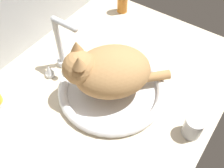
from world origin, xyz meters
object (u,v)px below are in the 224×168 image
sink_basin (112,89)px  metal_jar (193,127)px  faucet (62,48)px  amber_bottle (122,0)px  cat (106,71)px

sink_basin → metal_jar: bearing=-88.7°
faucet → metal_jar: 50.77cm
faucet → amber_bottle: size_ratio=1.76×
amber_bottle → metal_jar: amber_bottle is taller
sink_basin → faucet: bearing=90.0°
amber_bottle → metal_jar: (-39.82, -51.63, -2.10)cm
cat → amber_bottle: bearing=27.0°
cat → metal_jar: cat is taller
metal_jar → cat: bearing=93.8°
cat → metal_jar: size_ratio=4.17×
sink_basin → cat: 9.69cm
faucet → cat: bearing=-93.8°
metal_jar → sink_basin: bearing=91.3°
sink_basin → metal_jar: 29.11cm
faucet → cat: 20.33cm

